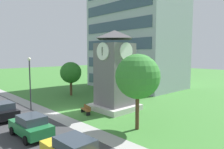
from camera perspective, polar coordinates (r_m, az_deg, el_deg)
The scene contains 12 objects.
ground_plane at distance 24.10m, azimuth -12.04°, elevation -9.79°, with size 160.00×160.00×0.00m, color #3D7A33.
street_asphalt at distance 21.69m, azimuth -26.44°, elevation -11.98°, with size 120.00×7.20×0.01m, color #38383A.
kerb_strip at distance 23.26m, azimuth -15.85°, elevation -10.43°, with size 120.00×1.60×0.01m, color #9E9E99.
office_building at distance 41.07m, azimuth 6.72°, elevation 10.07°, with size 16.64×11.37×19.20m.
clock_tower at distance 23.70m, azimuth 0.71°, elevation -0.17°, with size 4.62×4.62×8.98m.
park_bench at distance 22.74m, azimuth -7.07°, elevation -9.44°, with size 1.86×0.89×0.88m.
street_lamp at distance 25.13m, azimuth -21.43°, elevation -0.84°, with size 0.36×0.36×5.97m.
tree_streetside at distance 17.43m, azimuth 6.99°, elevation -0.58°, with size 3.73×3.73×6.36m.
tree_near_tower at distance 32.60m, azimuth -11.15°, elevation 0.50°, with size 3.23×3.23×5.16m.
tree_by_building at distance 32.62m, azimuth 0.59°, elevation 2.13°, with size 3.82×3.82×6.31m.
parked_car_black at distance 23.22m, azimuth -27.61°, elevation -8.70°, with size 4.13×2.16×1.69m.
parked_car_green at distance 17.67m, azimuth -21.20°, elevation -12.83°, with size 4.17×2.15×1.69m.
Camera 1 is at (19.92, -12.01, 6.31)m, focal length 33.61 mm.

